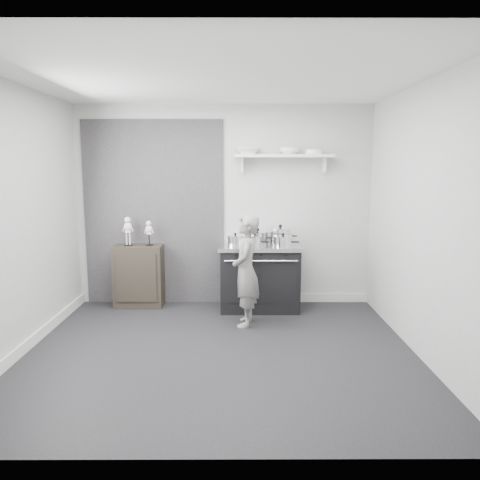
% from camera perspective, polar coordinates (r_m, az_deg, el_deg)
% --- Properties ---
extents(ground, '(4.00, 4.00, 0.00)m').
position_cam_1_polar(ground, '(4.95, -2.55, -13.39)').
color(ground, black).
rests_on(ground, ground).
extents(room_shell, '(4.02, 3.62, 2.71)m').
position_cam_1_polar(room_shell, '(4.74, -3.70, 6.02)').
color(room_shell, '#BBBBB9').
rests_on(room_shell, ground).
extents(wall_shelf, '(1.30, 0.26, 0.24)m').
position_cam_1_polar(wall_shelf, '(6.28, 5.38, 10.08)').
color(wall_shelf, silver).
rests_on(wall_shelf, room_shell).
extents(stove, '(1.08, 0.68, 0.87)m').
position_cam_1_polar(stove, '(6.22, 2.40, -4.47)').
color(stove, black).
rests_on(stove, ground).
extents(side_cabinet, '(0.64, 0.37, 0.83)m').
position_cam_1_polar(side_cabinet, '(6.49, -12.19, -4.29)').
color(side_cabinet, black).
rests_on(side_cabinet, ground).
extents(child, '(0.36, 0.51, 1.33)m').
position_cam_1_polar(child, '(5.53, 0.74, -3.77)').
color(child, slate).
rests_on(child, ground).
extents(pot_front_left, '(0.29, 0.20, 0.17)m').
position_cam_1_polar(pot_front_left, '(6.05, -0.57, -0.05)').
color(pot_front_left, white).
rests_on(pot_front_left, stove).
extents(pot_back_left, '(0.38, 0.29, 0.20)m').
position_cam_1_polar(pot_back_left, '(6.26, 2.15, 0.36)').
color(pot_back_left, white).
rests_on(pot_back_left, stove).
extents(pot_back_right, '(0.37, 0.28, 0.25)m').
position_cam_1_polar(pot_back_right, '(6.27, 4.93, 0.57)').
color(pot_back_right, white).
rests_on(pot_back_right, stove).
extents(pot_front_right, '(0.32, 0.24, 0.18)m').
position_cam_1_polar(pot_front_right, '(5.97, 5.27, -0.16)').
color(pot_front_right, white).
rests_on(pot_front_right, stove).
extents(pot_front_center, '(0.28, 0.19, 0.17)m').
position_cam_1_polar(pot_front_center, '(5.97, 1.81, -0.15)').
color(pot_front_center, white).
rests_on(pot_front_center, stove).
extents(skeleton_full, '(0.12, 0.08, 0.45)m').
position_cam_1_polar(skeleton_full, '(6.41, -13.51, 1.31)').
color(skeleton_full, silver).
rests_on(skeleton_full, side_cabinet).
extents(skeleton_torso, '(0.11, 0.07, 0.38)m').
position_cam_1_polar(skeleton_torso, '(6.35, -11.05, 1.05)').
color(skeleton_torso, silver).
rests_on(skeleton_torso, side_cabinet).
extents(bowl_large, '(0.33, 0.33, 0.08)m').
position_cam_1_polar(bowl_large, '(6.25, 0.98, 10.79)').
color(bowl_large, white).
rests_on(bowl_large, wall_shelf).
extents(bowl_small, '(0.26, 0.26, 0.08)m').
position_cam_1_polar(bowl_small, '(6.28, 6.06, 10.73)').
color(bowl_small, white).
rests_on(bowl_small, wall_shelf).
extents(plate_stack, '(0.24, 0.24, 0.06)m').
position_cam_1_polar(plate_stack, '(6.32, 9.00, 10.56)').
color(plate_stack, white).
rests_on(plate_stack, wall_shelf).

